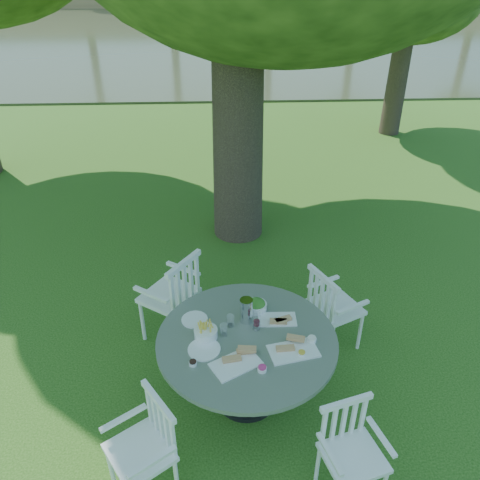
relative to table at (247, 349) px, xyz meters
name	(u,v)px	position (x,y,z in m)	size (l,w,h in m)	color
ground	(241,313)	(0.01, 1.20, -0.61)	(140.00, 140.00, 0.00)	#1A420D
table	(247,349)	(0.00, 0.00, 0.00)	(1.52, 1.52, 0.74)	black
chair_ne	(329,304)	(0.86, 0.64, -0.07)	(0.59, 0.60, 0.91)	white
chair_nw	(176,293)	(-0.66, 0.84, -0.02)	(0.68, 0.69, 1.00)	white
chair_sw	(150,440)	(-0.74, -0.78, -0.10)	(0.58, 0.59, 0.87)	white
chair_se	(348,443)	(0.68, -0.84, -0.13)	(0.50, 0.48, 0.81)	white
tableware	(241,327)	(-0.04, 0.08, 0.17)	(1.14, 0.95, 0.23)	white
river	(219,33)	(0.01, 24.20, -0.61)	(100.00, 28.00, 0.12)	#333B23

